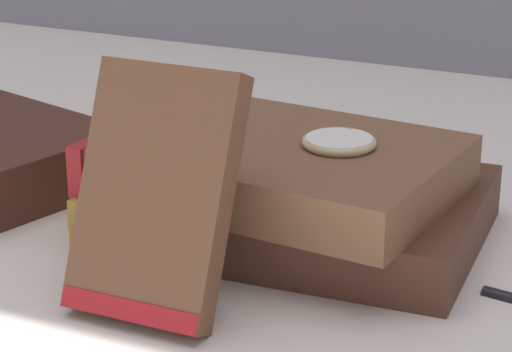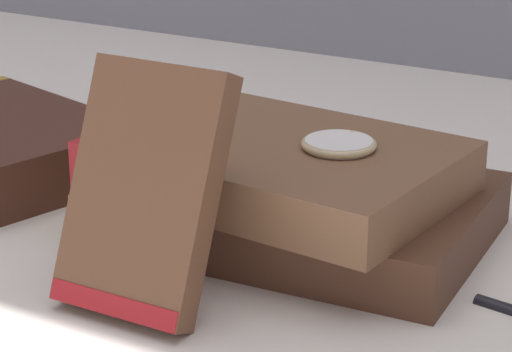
{
  "view_description": "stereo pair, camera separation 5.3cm",
  "coord_description": "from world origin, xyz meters",
  "px_view_note": "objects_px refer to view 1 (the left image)",
  "views": [
    {
      "loc": [
        0.29,
        -0.6,
        0.29
      ],
      "look_at": [
        0.02,
        -0.02,
        0.05
      ],
      "focal_mm": 75.0,
      "sensor_mm": 36.0,
      "label": 1
    },
    {
      "loc": [
        0.34,
        -0.58,
        0.29
      ],
      "look_at": [
        0.02,
        -0.02,
        0.05
      ],
      "focal_mm": 75.0,
      "sensor_mm": 36.0,
      "label": 2
    }
  ],
  "objects_px": {
    "book_flat_bottom": "(287,206)",
    "book_flat_top": "(271,163)",
    "pocket_watch": "(337,144)",
    "book_leaning_front": "(154,203)",
    "reading_glasses": "(291,156)"
  },
  "relations": [
    {
      "from": "book_leaning_front",
      "to": "pocket_watch",
      "type": "distance_m",
      "value": 0.14
    },
    {
      "from": "book_flat_top",
      "to": "pocket_watch",
      "type": "bearing_deg",
      "value": 7.52
    },
    {
      "from": "book_leaning_front",
      "to": "pocket_watch",
      "type": "xyz_separation_m",
      "value": [
        0.06,
        0.12,
        0.01
      ]
    },
    {
      "from": "book_leaning_front",
      "to": "reading_glasses",
      "type": "bearing_deg",
      "value": 96.77
    },
    {
      "from": "book_leaning_front",
      "to": "reading_glasses",
      "type": "relative_size",
      "value": 1.37
    },
    {
      "from": "book_leaning_front",
      "to": "book_flat_top",
      "type": "bearing_deg",
      "value": 81.08
    },
    {
      "from": "book_flat_bottom",
      "to": "reading_glasses",
      "type": "bearing_deg",
      "value": 109.02
    },
    {
      "from": "book_flat_top",
      "to": "reading_glasses",
      "type": "height_order",
      "value": "book_flat_top"
    },
    {
      "from": "reading_glasses",
      "to": "pocket_watch",
      "type": "bearing_deg",
      "value": -43.92
    },
    {
      "from": "reading_glasses",
      "to": "book_flat_bottom",
      "type": "bearing_deg",
      "value": -54.15
    },
    {
      "from": "book_leaning_front",
      "to": "reading_glasses",
      "type": "xyz_separation_m",
      "value": [
        -0.03,
        0.27,
        -0.06
      ]
    },
    {
      "from": "book_flat_top",
      "to": "book_leaning_front",
      "type": "bearing_deg",
      "value": -93.38
    },
    {
      "from": "reading_glasses",
      "to": "book_leaning_front",
      "type": "bearing_deg",
      "value": -69.59
    },
    {
      "from": "book_flat_bottom",
      "to": "book_flat_top",
      "type": "relative_size",
      "value": 1.09
    },
    {
      "from": "book_flat_top",
      "to": "pocket_watch",
      "type": "distance_m",
      "value": 0.05
    }
  ]
}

